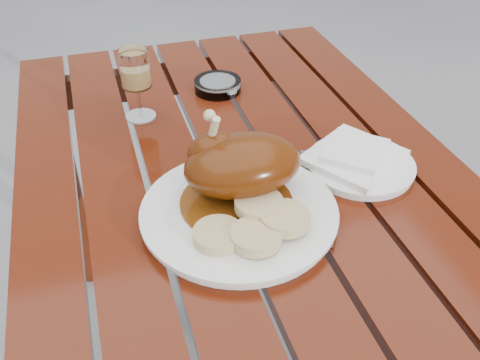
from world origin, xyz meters
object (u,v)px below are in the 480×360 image
table (241,300)px  dinner_plate (239,213)px  wine_glass (137,85)px  ashtray (218,85)px  side_plate (361,165)px

table → dinner_plate: (-0.05, -0.14, 0.39)m
wine_glass → ashtray: 0.21m
dinner_plate → side_plate: bearing=14.6°
table → wine_glass: (-0.15, 0.23, 0.45)m
table → ashtray: ashtray is taller
ashtray → dinner_plate: bearing=-100.7°
side_plate → wine_glass: bearing=139.3°
table → side_plate: side_plate is taller
table → wine_glass: size_ratio=8.04×
wine_glass → dinner_plate: bearing=-74.4°
dinner_plate → wine_glass: size_ratio=2.14×
table → dinner_plate: dinner_plate is taller
table → side_plate: size_ratio=6.13×
ashtray → wine_glass: bearing=-160.2°
dinner_plate → ashtray: size_ratio=3.00×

